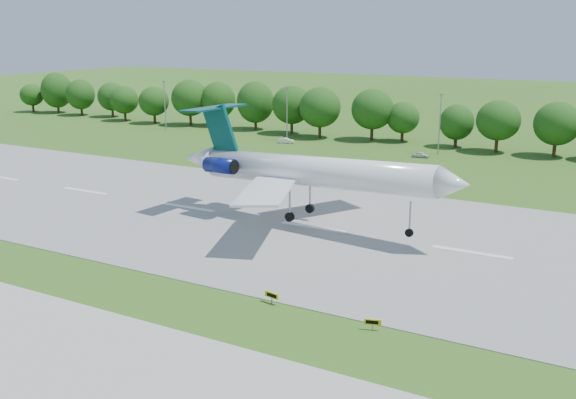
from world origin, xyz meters
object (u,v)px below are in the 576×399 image
(airliner, at_px, (301,169))
(taxi_sign_left, at_px, (373,322))
(service_vehicle_b, at_px, (421,155))
(service_vehicle_a, at_px, (286,141))

(airliner, distance_m, taxi_sign_left, 31.24)
(airliner, height_order, service_vehicle_b, airliner)
(airliner, xyz_separation_m, taxi_sign_left, (19.15, -23.75, -6.69))
(taxi_sign_left, height_order, service_vehicle_a, service_vehicle_a)
(service_vehicle_b, bearing_deg, taxi_sign_left, -169.73)
(taxi_sign_left, bearing_deg, service_vehicle_b, 86.97)
(airliner, bearing_deg, taxi_sign_left, -45.44)
(taxi_sign_left, xyz_separation_m, service_vehicle_b, (-19.26, 75.56, -0.19))
(airliner, distance_m, service_vehicle_b, 52.26)
(taxi_sign_left, xyz_separation_m, service_vehicle_a, (-50.73, 77.47, -0.17))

